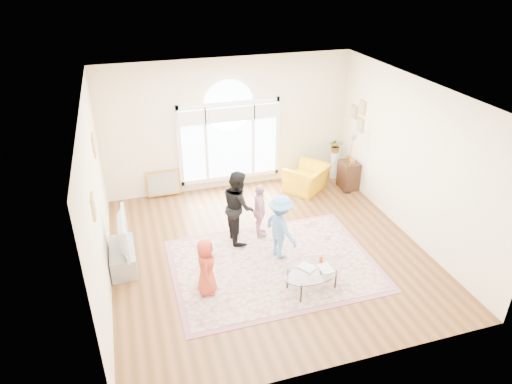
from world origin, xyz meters
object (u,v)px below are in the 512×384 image
object	(u,v)px
tv_console	(123,257)
armchair	(307,178)
area_rug	(274,265)
coffee_table	(312,270)
television	(119,233)

from	to	relation	value
tv_console	armchair	bearing A→B (deg)	22.90
area_rug	coffee_table	bearing A→B (deg)	-63.73
tv_console	armchair	distance (m)	4.88
television	armchair	xyz separation A→B (m)	(4.49, 1.90, -0.42)
coffee_table	armchair	distance (m)	3.78
area_rug	tv_console	bearing A→B (deg)	163.77
area_rug	tv_console	size ratio (longest dim) A/B	3.60
armchair	coffee_table	bearing A→B (deg)	30.59
television	coffee_table	world-z (taller)	television
tv_console	coffee_table	size ratio (longest dim) A/B	0.78
television	coffee_table	size ratio (longest dim) A/B	0.88
television	coffee_table	distance (m)	3.53
tv_console	armchair	size ratio (longest dim) A/B	1.00
coffee_table	tv_console	bearing A→B (deg)	139.85
area_rug	coffee_table	distance (m)	1.01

